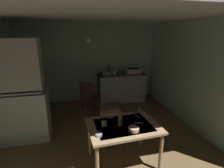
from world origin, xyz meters
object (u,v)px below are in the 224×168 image
(mixing_bowl_counter, at_px, (107,73))
(serving_bowl_wide, at_px, (134,129))
(chair_far_side, at_px, (108,120))
(teacup_cream, at_px, (104,124))
(hand_pump, at_px, (109,69))
(dining_table, at_px, (123,130))
(sink_basin, at_px, (133,71))
(glass_bottle, at_px, (120,119))
(chair_by_counter, at_px, (89,96))
(hutch_cabinet, at_px, (19,96))

(mixing_bowl_counter, bearing_deg, serving_bowl_wide, -93.29)
(serving_bowl_wide, bearing_deg, chair_far_side, 105.09)
(serving_bowl_wide, xyz_separation_m, teacup_cream, (-0.42, 0.26, 0.01))
(hand_pump, relative_size, dining_table, 0.33)
(mixing_bowl_counter, distance_m, chair_far_side, 2.19)
(sink_basin, xyz_separation_m, serving_bowl_wide, (-1.06, -3.00, -0.25))
(teacup_cream, bearing_deg, mixing_bowl_counter, 77.74)
(mixing_bowl_counter, xyz_separation_m, dining_table, (-0.28, -2.75, -0.33))
(sink_basin, relative_size, glass_bottle, 1.66)
(dining_table, distance_m, glass_bottle, 0.20)
(teacup_cream, bearing_deg, glass_bottle, -10.11)
(hand_pump, relative_size, chair_by_counter, 0.43)
(hand_pump, bearing_deg, sink_basin, -3.27)
(hand_pump, distance_m, serving_bowl_wide, 3.08)
(serving_bowl_wide, bearing_deg, glass_bottle, 127.12)
(hutch_cabinet, relative_size, glass_bottle, 7.89)
(dining_table, xyz_separation_m, chair_far_side, (-0.12, 0.65, -0.16))
(sink_basin, xyz_separation_m, chair_far_side, (-1.29, -2.15, -0.52))
(hutch_cabinet, xyz_separation_m, mixing_bowl_counter, (2.10, 1.63, -0.01))
(hand_pump, xyz_separation_m, serving_bowl_wide, (-0.27, -3.05, -0.34))
(mixing_bowl_counter, relative_size, teacup_cream, 3.20)
(hutch_cabinet, distance_m, serving_bowl_wide, 2.35)
(hutch_cabinet, xyz_separation_m, serving_bowl_wide, (1.93, -1.32, -0.22))
(hutch_cabinet, xyz_separation_m, chair_by_counter, (1.46, 1.07, -0.50))
(hand_pump, xyz_separation_m, dining_table, (-0.37, -2.84, -0.45))
(hutch_cabinet, distance_m, chair_far_side, 1.83)
(hand_pump, height_order, chair_by_counter, hand_pump)
(dining_table, relative_size, serving_bowl_wide, 7.26)
(serving_bowl_wide, bearing_deg, hand_pump, 84.97)
(chair_far_side, bearing_deg, mixing_bowl_counter, 79.19)
(chair_by_counter, height_order, teacup_cream, chair_by_counter)
(hutch_cabinet, bearing_deg, glass_bottle, -31.99)
(mixing_bowl_counter, relative_size, serving_bowl_wide, 1.67)
(hutch_cabinet, xyz_separation_m, sink_basin, (2.99, 1.68, 0.02))
(sink_basin, xyz_separation_m, teacup_cream, (-1.47, -2.75, -0.24))
(dining_table, bearing_deg, serving_bowl_wide, -63.04)
(chair_far_side, relative_size, serving_bowl_wide, 5.50)
(hutch_cabinet, height_order, hand_pump, hutch_cabinet)
(sink_basin, distance_m, glass_bottle, 3.05)
(hutch_cabinet, xyz_separation_m, glass_bottle, (1.78, -1.11, -0.15))
(mixing_bowl_counter, distance_m, glass_bottle, 2.77)
(chair_far_side, bearing_deg, dining_table, -79.08)
(dining_table, relative_size, chair_far_side, 1.32)
(chair_by_counter, xyz_separation_m, teacup_cream, (0.06, -2.13, 0.28))
(dining_table, bearing_deg, hutch_cabinet, 148.73)
(hutch_cabinet, height_order, teacup_cream, hutch_cabinet)
(hutch_cabinet, xyz_separation_m, dining_table, (1.83, -1.11, -0.34))
(mixing_bowl_counter, relative_size, glass_bottle, 1.04)
(chair_far_side, height_order, chair_by_counter, chair_far_side)
(serving_bowl_wide, distance_m, teacup_cream, 0.49)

